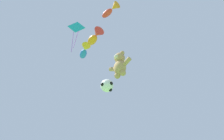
% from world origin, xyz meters
% --- Properties ---
extents(teddy_bear_kite, '(1.86, 0.82, 1.88)m').
position_xyz_m(teddy_bear_kite, '(1.34, 5.70, 8.06)').
color(teddy_bear_kite, tan).
extents(soccer_ball_kite, '(0.89, 0.89, 0.82)m').
position_xyz_m(soccer_ball_kite, '(0.48, 5.41, 6.75)').
color(soccer_ball_kite, white).
extents(fish_kite_crimson, '(1.64, 0.61, 0.61)m').
position_xyz_m(fish_kite_crimson, '(1.31, 4.90, 12.77)').
color(fish_kite_crimson, red).
extents(fish_kite_tangerine, '(2.00, 1.18, 0.85)m').
position_xyz_m(fish_kite_tangerine, '(-0.95, 5.27, 11.80)').
color(fish_kite_tangerine, orange).
extents(fish_kite_cobalt, '(2.14, 1.50, 0.80)m').
position_xyz_m(fish_kite_cobalt, '(-3.52, 6.07, 12.28)').
color(fish_kite_cobalt, blue).
extents(diamond_kite, '(0.95, 1.23, 3.42)m').
position_xyz_m(diamond_kite, '(-2.10, 4.09, 12.73)').
color(diamond_kite, '#19ADB2').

